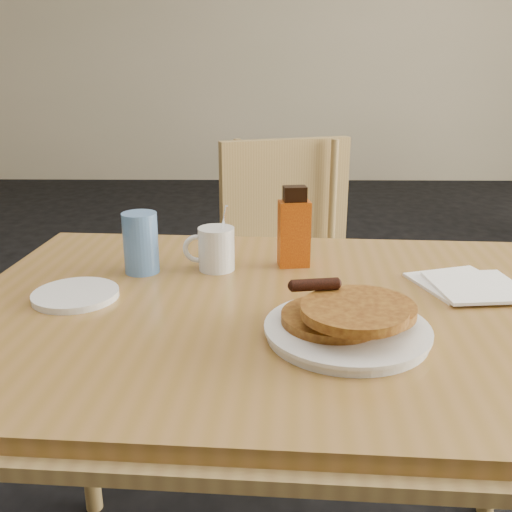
{
  "coord_description": "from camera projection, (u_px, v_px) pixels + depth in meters",
  "views": [
    {
      "loc": [
        -0.03,
        -0.98,
        1.15
      ],
      "look_at": [
        -0.05,
        0.03,
        0.81
      ],
      "focal_mm": 40.0,
      "sensor_mm": 36.0,
      "label": 1
    }
  ],
  "objects": [
    {
      "name": "wall_back",
      "position": [
        267.0,
        39.0,
        5.59
      ],
      "size": [
        8.0,
        0.0,
        8.0
      ],
      "primitive_type": "plane",
      "rotation": [
        1.57,
        0.0,
        0.0
      ],
      "color": "beige",
      "rests_on": "ground"
    },
    {
      "name": "syrup_bottle",
      "position": [
        294.0,
        230.0,
        1.17
      ],
      "size": [
        0.07,
        0.05,
        0.17
      ],
      "rotation": [
        0.0,
        0.0,
        0.13
      ],
      "color": "maroon",
      "rests_on": "main_table"
    },
    {
      "name": "napkin_stack",
      "position": [
        469.0,
        285.0,
        1.07
      ],
      "size": [
        0.2,
        0.21,
        0.01
      ],
      "rotation": [
        0.0,
        0.0,
        0.31
      ],
      "color": "white",
      "rests_on": "main_table"
    },
    {
      "name": "coffee_mug",
      "position": [
        215.0,
        248.0,
        1.16
      ],
      "size": [
        0.11,
        0.07,
        0.14
      ],
      "rotation": [
        0.0,
        0.0,
        0.15
      ],
      "color": "white",
      "rests_on": "main_table"
    },
    {
      "name": "side_saucer",
      "position": [
        76.0,
        295.0,
        1.03
      ],
      "size": [
        0.2,
        0.2,
        0.01
      ],
      "primitive_type": "cylinder",
      "rotation": [
        0.0,
        0.0,
        0.33
      ],
      "color": "white",
      "rests_on": "main_table"
    },
    {
      "name": "chair_main_far",
      "position": [
        285.0,
        265.0,
        1.78
      ],
      "size": [
        0.54,
        0.55,
        0.94
      ],
      "rotation": [
        0.0,
        0.0,
        0.33
      ],
      "color": "#A5874D",
      "rests_on": "floor"
    },
    {
      "name": "main_table",
      "position": [
        304.0,
        325.0,
        1.02
      ],
      "size": [
        1.31,
        0.93,
        0.75
      ],
      "rotation": [
        0.0,
        0.0,
        -0.06
      ],
      "color": "olive",
      "rests_on": "floor"
    },
    {
      "name": "pancake_plate",
      "position": [
        348.0,
        322.0,
        0.88
      ],
      "size": [
        0.26,
        0.26,
        0.08
      ],
      "rotation": [
        0.0,
        0.0,
        -0.28
      ],
      "color": "white",
      "rests_on": "main_table"
    },
    {
      "name": "blue_tumbler",
      "position": [
        141.0,
        243.0,
        1.14
      ],
      "size": [
        0.08,
        0.08,
        0.12
      ],
      "primitive_type": "cylinder",
      "rotation": [
        0.0,
        0.0,
        0.09
      ],
      "color": "#517EBE",
      "rests_on": "main_table"
    }
  ]
}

